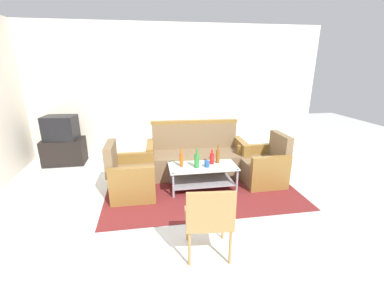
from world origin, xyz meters
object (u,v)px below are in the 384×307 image
(bottle_green, at_px, (197,160))
(bottle_red, at_px, (212,158))
(couch, at_px, (196,158))
(television, at_px, (61,128))
(armchair_left, at_px, (131,178))
(armchair_right, at_px, (264,167))
(cup, at_px, (207,164))
(tv_stand, at_px, (64,151))
(bottle_brown, at_px, (218,156))
(coffee_table, at_px, (202,173))
(wicker_chair, at_px, (209,217))
(bottle_orange, at_px, (181,160))

(bottle_green, height_order, bottle_red, bottle_green)
(couch, relative_size, television, 2.84)
(couch, relative_size, armchair_left, 2.15)
(armchair_right, bearing_deg, armchair_left, 91.99)
(bottle_red, height_order, cup, bottle_red)
(armchair_right, relative_size, bottle_green, 2.72)
(tv_stand, bearing_deg, couch, -20.64)
(armchair_right, bearing_deg, tv_stand, 66.39)
(bottle_brown, relative_size, cup, 3.07)
(bottle_green, bearing_deg, armchair_left, 178.28)
(armchair_left, relative_size, cup, 8.50)
(couch, relative_size, coffee_table, 1.66)
(bottle_green, xyz_separation_m, television, (-2.47, 1.69, 0.23))
(bottle_red, bearing_deg, armchair_right, 0.58)
(bottle_brown, bearing_deg, bottle_green, -158.15)
(armchair_left, distance_m, coffee_table, 1.15)
(cup, bearing_deg, armchair_right, 7.67)
(armchair_right, xyz_separation_m, cup, (-1.04, -0.14, 0.17))
(coffee_table, height_order, bottle_green, bottle_green)
(cup, distance_m, wicker_chair, 1.59)
(cup, bearing_deg, wicker_chair, -101.98)
(bottle_green, xyz_separation_m, tv_stand, (-2.47, 1.69, -0.27))
(bottle_green, relative_size, cup, 3.12)
(tv_stand, height_order, television, television)
(armchair_right, bearing_deg, bottle_orange, 91.44)
(couch, xyz_separation_m, coffee_table, (-0.02, -0.65, -0.04))
(television, relative_size, wicker_chair, 0.77)
(couch, bearing_deg, coffee_table, 91.20)
(coffee_table, relative_size, cup, 11.00)
(cup, height_order, television, television)
(bottle_orange, bearing_deg, couch, 60.40)
(bottle_orange, bearing_deg, television, 144.15)
(wicker_chair, bearing_deg, cup, 83.94)
(bottle_red, height_order, tv_stand, bottle_red)
(couch, relative_size, wicker_chair, 2.18)
(couch, height_order, bottle_red, couch)
(armchair_right, xyz_separation_m, tv_stand, (-3.67, 1.56, -0.03))
(bottle_red, xyz_separation_m, television, (-2.74, 1.57, 0.26))
(bottle_orange, xyz_separation_m, cup, (0.40, -0.09, -0.07))
(bottle_brown, xyz_separation_m, television, (-2.85, 1.54, 0.23))
(armchair_left, distance_m, bottle_brown, 1.45)
(armchair_left, relative_size, television, 1.32)
(couch, distance_m, wicker_chair, 2.31)
(couch, height_order, coffee_table, couch)
(armchair_left, bearing_deg, couch, 120.85)
(couch, height_order, bottle_green, couch)
(armchair_right, relative_size, bottle_brown, 2.77)
(coffee_table, relative_size, bottle_orange, 3.61)
(armchair_left, distance_m, bottle_orange, 0.84)
(bottle_orange, distance_m, wicker_chair, 1.65)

